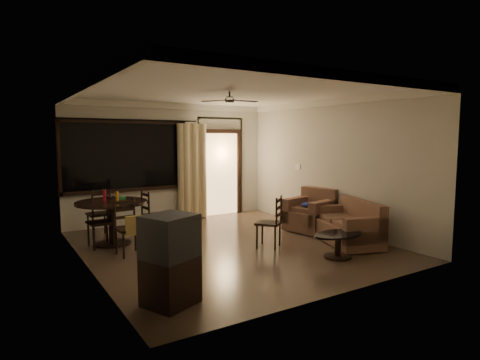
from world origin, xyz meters
TOP-DOWN VIEW (x-y plane):
  - ground at (0.00, 0.00)m, footprint 5.50×5.50m
  - room_shell at (0.59, 1.77)m, footprint 5.50×6.70m
  - dining_table at (-1.82, 1.23)m, footprint 1.30×1.30m
  - dining_chair_west at (-2.04, 1.16)m, footprint 0.45×0.45m
  - dining_chair_east at (-0.99, 1.29)m, footprint 0.45×0.45m
  - dining_chair_south at (-1.75, 0.37)m, footprint 0.45×0.51m
  - dining_chair_north at (-1.88, 2.01)m, footprint 0.45×0.45m
  - tv_cabinet at (-1.94, -1.90)m, footprint 0.72×0.69m
  - sofa at (1.99, -1.06)m, footprint 1.23×1.66m
  - armchair at (2.10, 0.10)m, footprint 1.04×1.04m
  - coffee_table at (1.13, -1.61)m, footprint 0.93×0.56m
  - side_chair at (0.54, -0.49)m, footprint 0.58×0.58m

SIDE VIEW (x-z plane):
  - ground at x=0.00m, z-range 0.00..0.00m
  - coffee_table at x=1.13m, z-range 0.07..0.48m
  - side_chair at x=0.54m, z-range -0.19..0.75m
  - dining_chair_west at x=-2.04m, z-range -0.19..0.76m
  - dining_chair_east at x=-0.99m, z-range -0.19..0.76m
  - dining_chair_north at x=-1.88m, z-range -0.19..0.76m
  - dining_chair_south at x=-1.75m, z-range -0.17..0.78m
  - sofa at x=1.99m, z-range -0.08..0.71m
  - armchair at x=2.10m, z-range -0.08..0.80m
  - tv_cabinet at x=-1.94m, z-range 0.00..1.08m
  - dining_table at x=-1.82m, z-range 0.12..1.15m
  - room_shell at x=0.59m, z-range -0.92..4.58m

